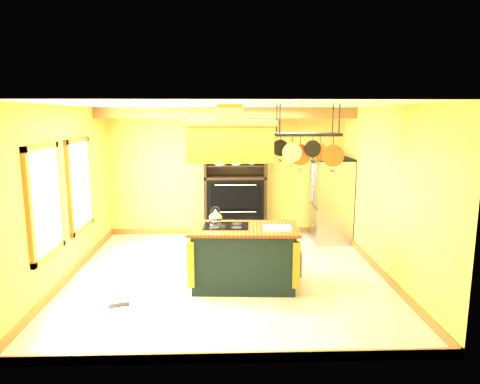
{
  "coord_description": "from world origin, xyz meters",
  "views": [
    {
      "loc": [
        -0.01,
        -6.57,
        2.56
      ],
      "look_at": [
        0.22,
        0.3,
        1.31
      ],
      "focal_mm": 32.0,
      "sensor_mm": 36.0,
      "label": 1
    }
  ],
  "objects": [
    {
      "name": "refrigerator",
      "position": [
        2.12,
        1.9,
        0.81
      ],
      "size": [
        0.73,
        0.85,
        1.67
      ],
      "color": "#9CA1A5",
      "rests_on": "floor"
    },
    {
      "name": "range_hood",
      "position": [
        0.05,
        -0.45,
        2.22
      ],
      "size": [
        1.27,
        0.72,
        0.8
      ],
      "color": "#A9862A",
      "rests_on": "ceiling"
    },
    {
      "name": "pot_rack",
      "position": [
        1.16,
        -0.45,
        2.16
      ],
      "size": [
        1.01,
        0.46,
        0.87
      ],
      "color": "black",
      "rests_on": "ceiling"
    },
    {
      "name": "ceiling_beam",
      "position": [
        0.0,
        1.7,
        2.59
      ],
      "size": [
        5.0,
        0.15,
        0.2
      ],
      "primitive_type": "cube",
      "color": "olive",
      "rests_on": "ceiling"
    },
    {
      "name": "wall_front",
      "position": [
        0.0,
        -2.5,
        1.35
      ],
      "size": [
        5.0,
        0.02,
        2.7
      ],
      "primitive_type": "cube",
      "color": "gold",
      "rests_on": "floor"
    },
    {
      "name": "window_far",
      "position": [
        -2.47,
        0.6,
        1.4
      ],
      "size": [
        0.06,
        1.06,
        1.56
      ],
      "color": "olive",
      "rests_on": "wall_left"
    },
    {
      "name": "floor",
      "position": [
        0.0,
        0.0,
        0.0
      ],
      "size": [
        5.0,
        5.0,
        0.0
      ],
      "primitive_type": "plane",
      "color": "beige",
      "rests_on": "ground"
    },
    {
      "name": "floor_register",
      "position": [
        -1.48,
        -1.07,
        0.01
      ],
      "size": [
        0.3,
        0.19,
        0.01
      ],
      "primitive_type": "cube",
      "rotation": [
        0.0,
        0.0,
        0.29
      ],
      "color": "black",
      "rests_on": "floor"
    },
    {
      "name": "wall_right",
      "position": [
        2.5,
        0.0,
        1.35
      ],
      "size": [
        0.02,
        5.0,
        2.7
      ],
      "primitive_type": "cube",
      "color": "gold",
      "rests_on": "floor"
    },
    {
      "name": "kitchen_island",
      "position": [
        0.25,
        -0.45,
        0.47
      ],
      "size": [
        1.65,
        0.98,
        1.11
      ],
      "rotation": [
        0.0,
        0.0,
        -0.05
      ],
      "color": "black",
      "rests_on": "floor"
    },
    {
      "name": "hutch",
      "position": [
        0.18,
        2.25,
        0.88
      ],
      "size": [
        1.29,
        0.58,
        2.28
      ],
      "color": "black",
      "rests_on": "floor"
    },
    {
      "name": "ceiling",
      "position": [
        0.0,
        0.0,
        2.7
      ],
      "size": [
        5.0,
        5.0,
        0.0
      ],
      "primitive_type": "plane",
      "rotation": [
        3.14,
        0.0,
        0.0
      ],
      "color": "white",
      "rests_on": "wall_back"
    },
    {
      "name": "window_near",
      "position": [
        -2.47,
        -0.8,
        1.4
      ],
      "size": [
        0.06,
        1.06,
        1.56
      ],
      "color": "olive",
      "rests_on": "wall_left"
    },
    {
      "name": "wall_left",
      "position": [
        -2.5,
        0.0,
        1.35
      ],
      "size": [
        0.02,
        5.0,
        2.7
      ],
      "primitive_type": "cube",
      "color": "gold",
      "rests_on": "floor"
    },
    {
      "name": "wall_back",
      "position": [
        0.0,
        2.5,
        1.35
      ],
      "size": [
        5.0,
        0.02,
        2.7
      ],
      "primitive_type": "cube",
      "color": "gold",
      "rests_on": "floor"
    }
  ]
}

